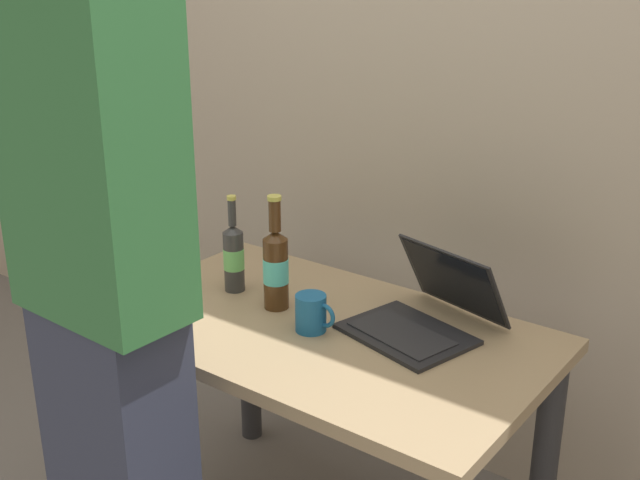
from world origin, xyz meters
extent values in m
cube|color=#9E8460|center=(0.00, 0.00, 0.71)|extent=(1.22, 0.73, 0.04)
cylinder|color=#2D2D30|center=(-0.55, -0.30, 0.35)|extent=(0.07, 0.07, 0.69)
cylinder|color=#2D2D30|center=(-0.55, 0.30, 0.35)|extent=(0.07, 0.07, 0.69)
cylinder|color=#2D2D30|center=(0.55, 0.30, 0.35)|extent=(0.07, 0.07, 0.69)
cube|color=black|center=(0.21, 0.09, 0.73)|extent=(0.37, 0.31, 0.01)
cube|color=#232326|center=(0.21, 0.07, 0.74)|extent=(0.30, 0.21, 0.00)
cube|color=black|center=(0.26, 0.26, 0.84)|extent=(0.34, 0.19, 0.21)
cube|color=black|center=(0.26, 0.26, 0.84)|extent=(0.31, 0.17, 0.19)
cylinder|color=#333333|center=(-0.36, 0.04, 0.82)|extent=(0.06, 0.06, 0.18)
cone|color=#333333|center=(-0.36, 0.04, 0.92)|extent=(0.06, 0.06, 0.02)
cylinder|color=#333333|center=(-0.36, 0.04, 0.97)|extent=(0.02, 0.02, 0.08)
cylinder|color=#BFB74C|center=(-0.36, 0.04, 1.02)|extent=(0.03, 0.03, 0.01)
cylinder|color=#69C064|center=(-0.36, 0.04, 0.83)|extent=(0.06, 0.06, 0.06)
cylinder|color=#472B14|center=(-0.18, 0.02, 0.83)|extent=(0.07, 0.07, 0.21)
cone|color=#472B14|center=(-0.18, 0.02, 0.95)|extent=(0.07, 0.07, 0.02)
cylinder|color=#472B14|center=(-0.18, 0.02, 1.01)|extent=(0.03, 0.03, 0.09)
cylinder|color=#BFB74C|center=(-0.18, 0.02, 1.06)|extent=(0.04, 0.04, 0.01)
cylinder|color=#51C8BE|center=(-0.18, 0.02, 0.84)|extent=(0.07, 0.07, 0.07)
cube|color=#2D6B38|center=(-0.17, -0.57, 1.30)|extent=(0.40, 0.23, 0.70)
cylinder|color=#19598C|center=(-0.01, -0.03, 0.78)|extent=(0.08, 0.08, 0.10)
torus|color=#19598C|center=(0.03, -0.03, 0.79)|extent=(0.07, 0.01, 0.07)
cube|color=tan|center=(0.00, 0.67, 1.30)|extent=(6.00, 0.10, 2.60)
camera|label=1|loc=(1.16, -1.56, 1.70)|focal=44.56mm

